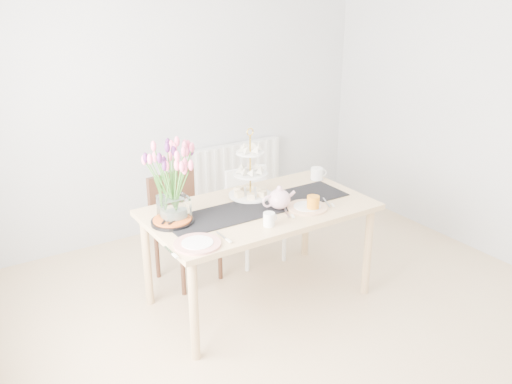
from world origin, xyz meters
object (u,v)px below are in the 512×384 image
radiator (228,174)px  tart_tin (172,221)px  mug_white (269,219)px  tulip_vase (172,171)px  cream_jug (317,174)px  chair_brown (181,219)px  chair_white (252,207)px  teapot (279,199)px  cake_stand (250,180)px  dining_table (259,217)px  mug_orange (313,203)px  plate_left (197,244)px  plate_right (307,208)px

radiator → tart_tin: 1.90m
tart_tin → mug_white: mug_white is taller
tulip_vase → cream_jug: 1.36m
chair_brown → tart_tin: chair_brown is taller
chair_white → teapot: size_ratio=3.06×
chair_brown → chair_white: bearing=-9.2°
chair_white → tulip_vase: bearing=-147.2°
chair_white → mug_white: bearing=-112.5°
cake_stand → tart_tin: size_ratio=1.67×
dining_table → mug_white: mug_white is taller
chair_white → cream_jug: bearing=-44.5°
radiator → tulip_vase: 1.95m
cream_jug → chair_white: bearing=152.4°
tulip_vase → tart_tin: tulip_vase is taller
tulip_vase → radiator: bearing=49.0°
chair_white → cake_stand: size_ratio=1.62×
tart_tin → mug_orange: 0.99m
chair_brown → cream_jug: bearing=-30.9°
plate_left → plate_right: (0.92, 0.09, -0.00)m
tart_tin → mug_orange: mug_orange is taller
cake_stand → mug_orange: size_ratio=4.49×
radiator → plate_left: bearing=-124.6°
plate_left → chair_brown: bearing=71.2°
cream_jug → teapot: bearing=-130.4°
teapot → mug_orange: bearing=-30.7°
teapot → plate_right: (0.18, -0.09, -0.07)m
teapot → mug_white: bearing=-133.3°
dining_table → teapot: bearing=-49.4°
tulip_vase → teapot: bearing=-17.2°
radiator → chair_brown: size_ratio=1.40×
tulip_vase → plate_left: size_ratio=2.22×
dining_table → mug_orange: 0.40m
radiator → plate_left: 2.19m
plate_right → mug_orange: bearing=-72.0°
tart_tin → teapot: bearing=-14.6°
teapot → chair_white: bearing=77.4°
chair_brown → teapot: 0.92m
chair_brown → mug_white: bearing=-86.9°
cake_stand → mug_white: bearing=-108.8°
chair_white → plate_left: 1.39m
cake_stand → mug_orange: bearing=-62.5°
teapot → cream_jug: 0.70m
chair_white → teapot: (-0.24, -0.75, 0.38)m
dining_table → chair_white: bearing=62.2°
dining_table → mug_white: bearing=-111.7°
chair_white → mug_white: size_ratio=8.42×
chair_brown → teapot: (0.42, -0.75, 0.33)m
dining_table → chair_brown: 0.74m
chair_brown → cake_stand: cake_stand is taller
dining_table → chair_white: (0.34, 0.64, -0.23)m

